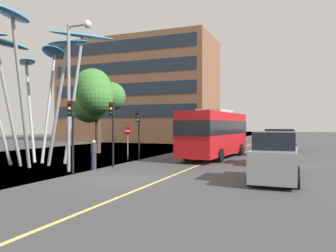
{
  "coord_description": "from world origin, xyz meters",
  "views": [
    {
      "loc": [
        7.83,
        -13.79,
        2.56
      ],
      "look_at": [
        -1.09,
        8.83,
        2.5
      ],
      "focal_mm": 35.27,
      "sensor_mm": 36.0,
      "label": 1
    }
  ],
  "objects_px": {
    "no_entry_sign": "(128,138)",
    "street_lamp": "(73,78)",
    "red_bus": "(215,132)",
    "leaf_sculpture": "(32,52)",
    "car_parked_far": "(279,144)",
    "traffic_light_island_mid": "(138,124)",
    "car_parked_mid": "(280,148)",
    "traffic_light_kerb_near": "(72,121)",
    "car_parked_near": "(275,158)",
    "car_side_street": "(287,141)",
    "pedestrian": "(94,155)",
    "traffic_light_kerb_far": "(112,120)"
  },
  "relations": [
    {
      "from": "red_bus",
      "to": "car_side_street",
      "type": "relative_size",
      "value": 2.47
    },
    {
      "from": "traffic_light_kerb_far",
      "to": "car_parked_far",
      "type": "distance_m",
      "value": 14.7
    },
    {
      "from": "traffic_light_kerb_far",
      "to": "no_entry_sign",
      "type": "distance_m",
      "value": 4.1
    },
    {
      "from": "traffic_light_kerb_near",
      "to": "street_lamp",
      "type": "xyz_separation_m",
      "value": [
        -0.62,
        0.96,
        2.42
      ]
    },
    {
      "from": "leaf_sculpture",
      "to": "street_lamp",
      "type": "height_order",
      "value": "leaf_sculpture"
    },
    {
      "from": "street_lamp",
      "to": "car_parked_near",
      "type": "bearing_deg",
      "value": 3.8
    },
    {
      "from": "traffic_light_kerb_far",
      "to": "leaf_sculpture",
      "type": "bearing_deg",
      "value": -170.81
    },
    {
      "from": "pedestrian",
      "to": "street_lamp",
      "type": "bearing_deg",
      "value": -109.09
    },
    {
      "from": "car_parked_near",
      "to": "no_entry_sign",
      "type": "height_order",
      "value": "no_entry_sign"
    },
    {
      "from": "no_entry_sign",
      "to": "street_lamp",
      "type": "bearing_deg",
      "value": -89.03
    },
    {
      "from": "car_parked_mid",
      "to": "no_entry_sign",
      "type": "distance_m",
      "value": 10.56
    },
    {
      "from": "traffic_light_kerb_near",
      "to": "car_parked_near",
      "type": "relative_size",
      "value": 0.86
    },
    {
      "from": "leaf_sculpture",
      "to": "no_entry_sign",
      "type": "bearing_deg",
      "value": 46.43
    },
    {
      "from": "car_side_street",
      "to": "leaf_sculpture",
      "type": "bearing_deg",
      "value": -128.01
    },
    {
      "from": "traffic_light_island_mid",
      "to": "car_parked_far",
      "type": "distance_m",
      "value": 11.89
    },
    {
      "from": "car_side_street",
      "to": "street_lamp",
      "type": "bearing_deg",
      "value": -116.5
    },
    {
      "from": "traffic_light_island_mid",
      "to": "street_lamp",
      "type": "xyz_separation_m",
      "value": [
        -0.29,
        -7.32,
        2.55
      ]
    },
    {
      "from": "traffic_light_kerb_far",
      "to": "red_bus",
      "type": "bearing_deg",
      "value": 59.34
    },
    {
      "from": "car_side_street",
      "to": "no_entry_sign",
      "type": "xyz_separation_m",
      "value": [
        -10.48,
        -14.42,
        0.66
      ]
    },
    {
      "from": "car_parked_mid",
      "to": "car_parked_far",
      "type": "distance_m",
      "value": 6.38
    },
    {
      "from": "red_bus",
      "to": "traffic_light_kerb_far",
      "type": "height_order",
      "value": "traffic_light_kerb_far"
    },
    {
      "from": "car_side_street",
      "to": "car_parked_mid",
      "type": "bearing_deg",
      "value": -90.01
    },
    {
      "from": "red_bus",
      "to": "leaf_sculpture",
      "type": "height_order",
      "value": "leaf_sculpture"
    },
    {
      "from": "leaf_sculpture",
      "to": "traffic_light_kerb_far",
      "type": "bearing_deg",
      "value": 9.19
    },
    {
      "from": "leaf_sculpture",
      "to": "car_parked_mid",
      "type": "relative_size",
      "value": 2.66
    },
    {
      "from": "traffic_light_kerb_near",
      "to": "car_side_street",
      "type": "bearing_deg",
      "value": 65.86
    },
    {
      "from": "car_parked_far",
      "to": "traffic_light_island_mid",
      "type": "bearing_deg",
      "value": -145.73
    },
    {
      "from": "car_side_street",
      "to": "no_entry_sign",
      "type": "bearing_deg",
      "value": -126.01
    },
    {
      "from": "traffic_light_kerb_far",
      "to": "pedestrian",
      "type": "relative_size",
      "value": 2.32
    },
    {
      "from": "car_parked_mid",
      "to": "car_parked_far",
      "type": "xyz_separation_m",
      "value": [
        -0.34,
        6.37,
        -0.08
      ]
    },
    {
      "from": "traffic_light_kerb_far",
      "to": "street_lamp",
      "type": "bearing_deg",
      "value": -108.83
    },
    {
      "from": "red_bus",
      "to": "traffic_light_kerb_far",
      "type": "relative_size",
      "value": 2.53
    },
    {
      "from": "red_bus",
      "to": "leaf_sculpture",
      "type": "xyz_separation_m",
      "value": [
        -9.99,
        -8.57,
        5.24
      ]
    },
    {
      "from": "no_entry_sign",
      "to": "red_bus",
      "type": "bearing_deg",
      "value": 35.14
    },
    {
      "from": "leaf_sculpture",
      "to": "car_side_street",
      "type": "bearing_deg",
      "value": 51.99
    },
    {
      "from": "leaf_sculpture",
      "to": "traffic_light_island_mid",
      "type": "distance_m",
      "value": 8.75
    },
    {
      "from": "car_parked_far",
      "to": "no_entry_sign",
      "type": "distance_m",
      "value": 12.67
    },
    {
      "from": "traffic_light_island_mid",
      "to": "no_entry_sign",
      "type": "distance_m",
      "value": 1.43
    },
    {
      "from": "red_bus",
      "to": "pedestrian",
      "type": "xyz_separation_m",
      "value": [
        -5.0,
        -9.01,
        -1.19
      ]
    },
    {
      "from": "traffic_light_island_mid",
      "to": "traffic_light_kerb_near",
      "type": "bearing_deg",
      "value": -87.72
    },
    {
      "from": "traffic_light_island_mid",
      "to": "no_entry_sign",
      "type": "bearing_deg",
      "value": -112.96
    },
    {
      "from": "traffic_light_island_mid",
      "to": "street_lamp",
      "type": "distance_m",
      "value": 7.76
    },
    {
      "from": "car_parked_near",
      "to": "car_parked_mid",
      "type": "bearing_deg",
      "value": 90.95
    },
    {
      "from": "traffic_light_kerb_near",
      "to": "pedestrian",
      "type": "height_order",
      "value": "traffic_light_kerb_near"
    },
    {
      "from": "car_parked_far",
      "to": "car_side_street",
      "type": "bearing_deg",
      "value": 87.11
    },
    {
      "from": "car_side_street",
      "to": "no_entry_sign",
      "type": "height_order",
      "value": "no_entry_sign"
    },
    {
      "from": "car_parked_near",
      "to": "pedestrian",
      "type": "height_order",
      "value": "car_parked_near"
    },
    {
      "from": "car_parked_near",
      "to": "car_side_street",
      "type": "height_order",
      "value": "car_parked_near"
    },
    {
      "from": "traffic_light_kerb_near",
      "to": "pedestrian",
      "type": "relative_size",
      "value": 2.23
    },
    {
      "from": "traffic_light_kerb_near",
      "to": "traffic_light_island_mid",
      "type": "xyz_separation_m",
      "value": [
        -0.33,
        8.28,
        -0.13
      ]
    }
  ]
}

